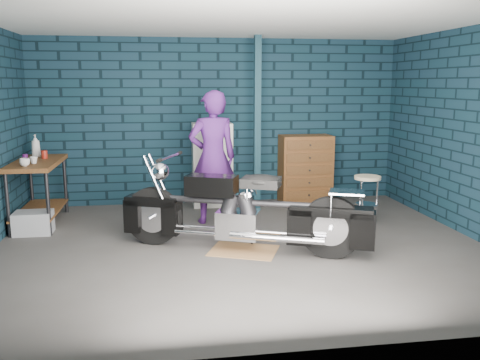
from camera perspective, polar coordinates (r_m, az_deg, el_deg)
The scene contains 16 objects.
ground at distance 6.28m, azimuth 0.22°, elevation -7.54°, with size 6.00×6.00×0.00m, color #43403E.
room_walls at distance 6.51m, azimuth -0.54°, elevation 10.16°, with size 6.02×5.01×2.71m.
support_post at distance 8.00m, azimuth 1.95°, elevation 6.31°, with size 0.10×0.10×2.70m, color #13303B.
workbench at distance 7.73m, azimuth -21.65°, elevation -1.32°, with size 0.60×1.40×0.91m, color brown.
drip_mat at distance 6.15m, azimuth 0.41°, elevation -7.92°, with size 0.78×0.59×0.01m, color olive.
motorcycle at distance 5.99m, azimuth 0.42°, elevation -2.82°, with size 2.57×0.70×1.13m, color black, non-canonical shape.
person at distance 7.21m, azimuth -3.08°, elevation 2.54°, with size 0.69×0.45×1.88m, color #4D1D6D.
storage_bin at distance 7.32m, azimuth -22.18°, elevation -4.47°, with size 0.48×0.34×0.30m, color #9799A0.
locker at distance 8.26m, azimuth -3.14°, elevation 1.73°, with size 0.63×0.45×1.35m, color beige.
tool_chest at distance 8.57m, azimuth 7.37°, elevation 1.23°, with size 0.85×0.47×1.13m, color brown.
shop_stool at distance 7.49m, azimuth 14.03°, elevation -2.13°, with size 0.37×0.37×0.68m, color #C4B594, non-canonical shape.
cup_a at distance 7.21m, azimuth -23.02°, elevation 1.84°, with size 0.13×0.13×0.10m, color #C4B594.
cup_b at distance 7.39m, azimuth -22.16°, elevation 2.08°, with size 0.10×0.10×0.09m, color #C4B594.
mug_purple at distance 7.67m, azimuth -22.98°, elevation 2.32°, with size 0.07×0.07×0.10m, color #561863.
mug_red at distance 7.83m, azimuth -21.11°, elevation 2.69°, with size 0.09×0.09×0.12m, color maroon.
bottle at distance 8.04m, azimuth -21.96°, elevation 3.59°, with size 0.13×0.13×0.33m, color #9799A0.
Camera 1 is at (-0.93, -5.89, 1.98)m, focal length 38.00 mm.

